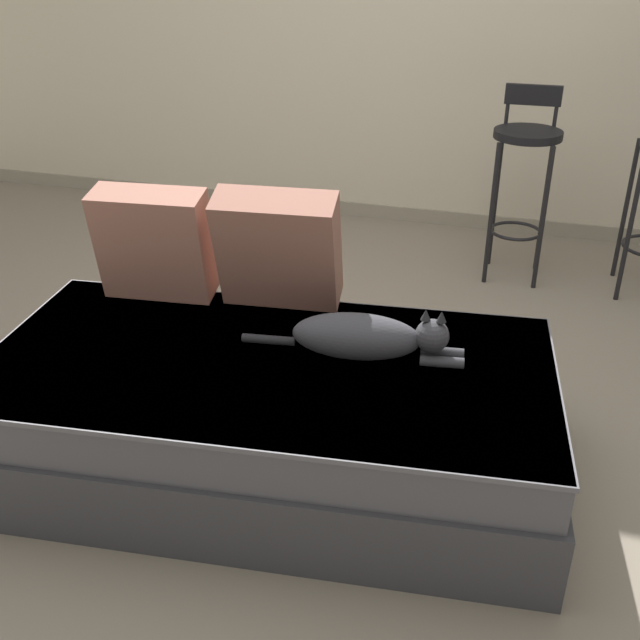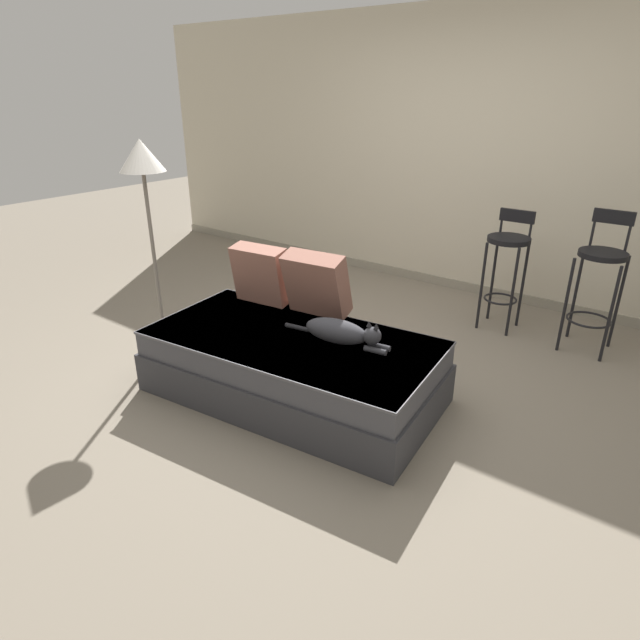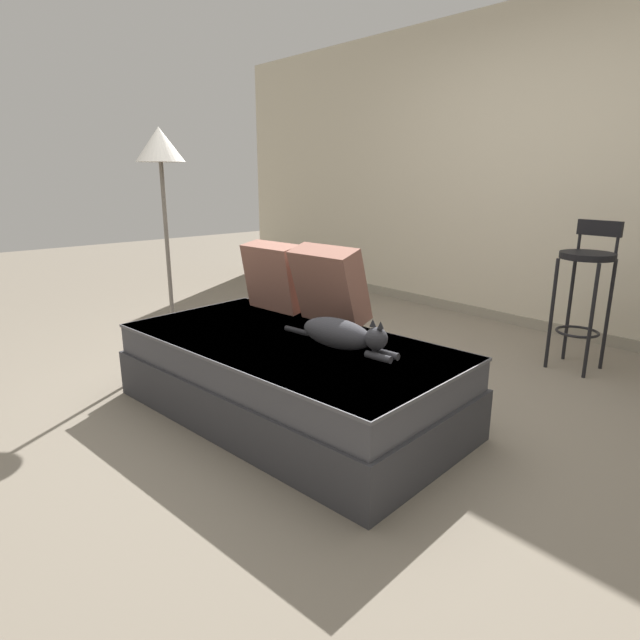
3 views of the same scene
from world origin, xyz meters
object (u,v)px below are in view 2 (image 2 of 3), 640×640
(throw_pillow_middle, at_px, (317,284))
(floor_lamp, at_px, (144,176))
(bar_stool_by_doorway, at_px, (599,274))
(bar_stool_near_window, at_px, (507,256))
(cat, at_px, (341,332))
(couch, at_px, (293,366))
(throw_pillow_corner, at_px, (261,274))

(throw_pillow_middle, bearing_deg, floor_lamp, -161.29)
(throw_pillow_middle, height_order, bar_stool_by_doorway, bar_stool_by_doorway)
(throw_pillow_middle, height_order, bar_stool_near_window, bar_stool_near_window)
(bar_stool_by_doorway, bearing_deg, cat, -121.07)
(cat, bearing_deg, couch, -159.82)
(couch, relative_size, bar_stool_by_doorway, 1.84)
(throw_pillow_corner, relative_size, throw_pillow_middle, 0.95)
(throw_pillow_corner, distance_m, cat, 0.89)
(cat, bearing_deg, floor_lamp, -174.89)
(couch, height_order, floor_lamp, floor_lamp)
(throw_pillow_middle, distance_m, floor_lamp, 1.44)
(throw_pillow_corner, relative_size, bar_stool_by_doorway, 0.40)
(couch, bearing_deg, cat, 20.18)
(throw_pillow_middle, distance_m, bar_stool_by_doorway, 2.14)
(throw_pillow_middle, height_order, cat, throw_pillow_middle)
(throw_pillow_corner, distance_m, floor_lamp, 1.07)
(throw_pillow_corner, xyz_separation_m, bar_stool_near_window, (1.25, 1.59, -0.02))
(bar_stool_by_doorway, bearing_deg, throw_pillow_corner, -140.71)
(throw_pillow_middle, bearing_deg, couch, -77.17)
(throw_pillow_middle, bearing_deg, cat, -34.52)
(couch, relative_size, throw_pillow_corner, 4.55)
(couch, xyz_separation_m, cat, (0.30, 0.11, 0.29))
(cat, distance_m, floor_lamp, 1.80)
(cat, height_order, floor_lamp, floor_lamp)
(couch, distance_m, throw_pillow_middle, 0.59)
(cat, height_order, bar_stool_by_doorway, bar_stool_by_doorway)
(floor_lamp, bearing_deg, throw_pillow_middle, 18.71)
(bar_stool_near_window, bearing_deg, throw_pillow_middle, -116.95)
(couch, distance_m, cat, 0.43)
(throw_pillow_corner, bearing_deg, cat, -14.33)
(bar_stool_by_doorway, bearing_deg, floor_lamp, -143.97)
(throw_pillow_corner, height_order, bar_stool_by_doorway, bar_stool_by_doorway)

